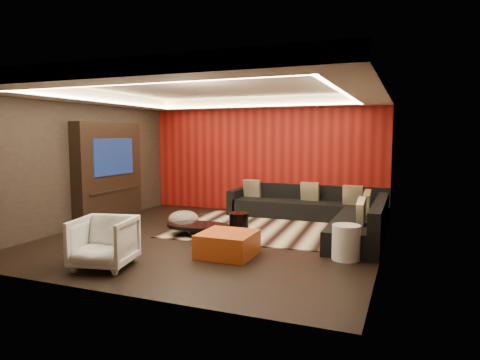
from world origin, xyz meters
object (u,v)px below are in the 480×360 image
at_px(drum_stool, 239,224).
at_px(white_side_table, 346,242).
at_px(coffee_table, 198,230).
at_px(armchair, 104,242).
at_px(orange_ottoman, 228,244).
at_px(sectional_sofa, 325,214).

height_order(drum_stool, white_side_table, white_side_table).
relative_size(coffee_table, armchair, 1.51).
bearing_deg(drum_stool, armchair, -114.23).
bearing_deg(white_side_table, coffee_table, 169.27).
xyz_separation_m(coffee_table, armchair, (-0.37, -2.25, 0.25)).
distance_m(coffee_table, orange_ottoman, 1.46).
bearing_deg(drum_stool, coffee_table, -162.86).
height_order(drum_stool, orange_ottoman, drum_stool).
bearing_deg(orange_ottoman, armchair, -138.95).
height_order(coffee_table, armchair, armchair).
bearing_deg(sectional_sofa, drum_stool, -130.20).
xyz_separation_m(drum_stool, armchair, (-1.12, -2.48, 0.13)).
height_order(white_side_table, sectional_sofa, sectional_sofa).
bearing_deg(white_side_table, orange_ottoman, -165.30).
xyz_separation_m(orange_ottoman, sectional_sofa, (1.03, 2.82, 0.07)).
bearing_deg(drum_stool, sectional_sofa, 49.80).
xyz_separation_m(drum_stool, sectional_sofa, (1.33, 1.58, 0.02)).
height_order(coffee_table, drum_stool, drum_stool).
bearing_deg(orange_ottoman, sectional_sofa, 69.97).
relative_size(drum_stool, sectional_sofa, 0.12).
bearing_deg(sectional_sofa, orange_ottoman, -110.03).
bearing_deg(white_side_table, drum_stool, 159.82).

